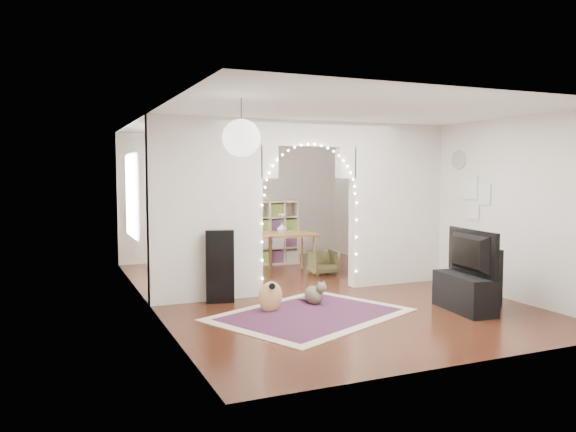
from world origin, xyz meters
name	(u,v)px	position (x,y,z in m)	size (l,w,h in m)	color
floor	(307,291)	(0.00, 0.00, 0.00)	(7.50, 7.50, 0.00)	black
ceiling	(308,121)	(0.00, 0.00, 2.70)	(5.00, 7.50, 0.02)	white
wall_back	(235,197)	(0.00, 3.75, 1.35)	(5.00, 0.02, 2.70)	silver
wall_front	(472,228)	(0.00, -3.75, 1.35)	(5.00, 0.02, 2.70)	silver
wall_left	(147,211)	(-2.50, 0.00, 1.35)	(0.02, 7.50, 2.70)	silver
wall_right	(436,203)	(2.50, 0.00, 1.35)	(0.02, 7.50, 2.70)	silver
divider_wall	(308,202)	(0.00, 0.00, 1.42)	(5.00, 0.20, 2.70)	silver
fairy_lights	(311,194)	(0.00, -0.13, 1.55)	(1.64, 0.04, 1.60)	#FFEABF
window	(132,196)	(-2.47, 1.80, 1.50)	(0.04, 1.20, 1.40)	white
wall_clock	(459,160)	(2.48, -0.60, 2.10)	(0.31, 0.31, 0.03)	white
picture_frames	(475,197)	(2.48, -1.00, 1.50)	(0.02, 0.50, 0.70)	white
paper_lantern	(241,138)	(-1.90, -2.40, 2.25)	(0.40, 0.40, 0.40)	white
ceiling_fan	(263,146)	(0.00, 2.00, 2.40)	(1.10, 1.10, 0.30)	gold
area_rug	(310,314)	(-0.62, -1.41, 0.01)	(2.44, 1.83, 0.02)	maroon
guitar_case	(220,266)	(-1.52, -0.25, 0.53)	(0.41, 0.14, 1.06)	black
acoustic_guitar	(270,284)	(-1.05, -1.06, 0.38)	(0.36, 0.17, 0.87)	tan
tabby_cat	(315,294)	(-0.30, -0.89, 0.15)	(0.34, 0.56, 0.37)	brown
floor_speaker	(488,278)	(1.91, -1.94, 0.40)	(0.35, 0.32, 0.81)	black
media_console	(464,293)	(1.41, -2.05, 0.25)	(0.40, 1.00, 0.50)	black
tv	(465,252)	(1.41, -2.05, 0.81)	(1.07, 0.14, 0.62)	black
bookcase	(268,233)	(0.35, 2.65, 0.66)	(1.28, 0.32, 1.32)	#C2AF8C
dining_table	(282,237)	(0.25, 1.65, 0.68)	(1.25, 0.88, 0.76)	brown
flower_vase	(282,228)	(0.25, 1.65, 0.85)	(0.18, 0.18, 0.19)	white
dining_chair_left	(201,263)	(-1.20, 2.09, 0.22)	(0.46, 0.47, 0.43)	#4D4826
dining_chair_right	(323,262)	(0.90, 1.23, 0.22)	(0.48, 0.49, 0.45)	#4D4826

